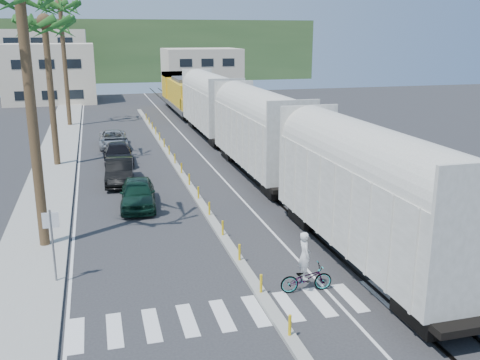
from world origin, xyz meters
The scene contains 16 objects.
ground centered at (0.00, 0.00, 0.00)m, with size 140.00×140.00×0.00m, color #28282B.
sidewalk centered at (-8.50, 25.00, 0.07)m, with size 3.00×90.00×0.15m, color gray.
rails centered at (5.00, 28.00, 0.03)m, with size 1.56×100.00×0.06m.
median centered at (0.00, 19.96, 0.09)m, with size 0.45×60.00×0.85m.
crosswalk centered at (0.00, -2.00, 0.01)m, with size 14.00×2.20×0.01m, color silver.
lane_markings centered at (-2.15, 25.00, 0.00)m, with size 9.42×90.00×0.01m.
freight_train centered at (5.00, 21.32, 2.91)m, with size 3.00×60.94×5.85m.
palm_trees centered at (-8.10, 22.70, 10.81)m, with size 3.50×37.20×13.75m.
street_sign centered at (-7.30, 2.00, 1.97)m, with size 0.60×0.08×3.00m.
buildings centered at (-6.41, 71.66, 4.36)m, with size 38.00×27.00×10.00m.
hillside centered at (0.00, 100.00, 6.00)m, with size 80.00×20.00×12.00m, color #385628.
car_lead centered at (-3.44, 10.74, 0.80)m, with size 2.26×4.82×1.59m, color black.
car_second centered at (-4.14, 16.03, 0.79)m, with size 2.05×4.92×1.58m, color black.
car_third centered at (-3.98, 21.52, 0.75)m, with size 2.09×5.14×1.49m, color black.
car_rear centered at (-4.07, 27.83, 0.70)m, with size 2.34×5.02×1.39m, color #AAACAF.
cyclist centered at (1.72, -1.07, 0.76)m, with size 0.92×2.06×2.36m.
Camera 1 is at (-5.44, -17.97, 9.30)m, focal length 40.00 mm.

